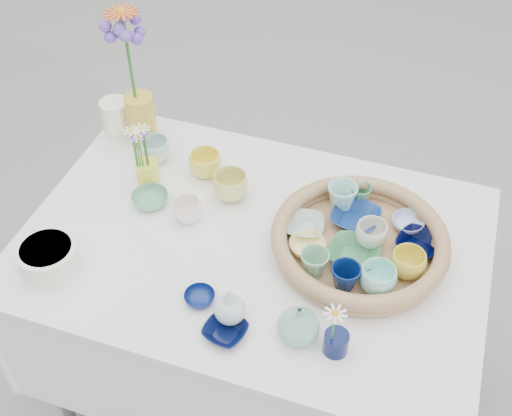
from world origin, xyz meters
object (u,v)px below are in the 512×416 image
(display_table, at_px, (254,384))
(bud_vase_seafoam, at_px, (299,323))
(wicker_tray, at_px, (359,242))
(tall_vase_yellow, at_px, (142,120))

(display_table, height_order, bud_vase_seafoam, bud_vase_seafoam)
(wicker_tray, xyz_separation_m, tall_vase_yellow, (-0.75, 0.25, 0.05))
(tall_vase_yellow, bearing_deg, wicker_tray, -18.10)
(display_table, distance_m, wicker_tray, 0.85)
(display_table, xyz_separation_m, wicker_tray, (0.28, 0.05, 0.80))
(wicker_tray, bearing_deg, display_table, -169.88)
(display_table, height_order, wicker_tray, wicker_tray)
(wicker_tray, xyz_separation_m, bud_vase_seafoam, (-0.08, -0.31, 0.01))
(wicker_tray, relative_size, tall_vase_yellow, 2.78)
(display_table, height_order, tall_vase_yellow, tall_vase_yellow)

